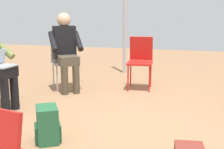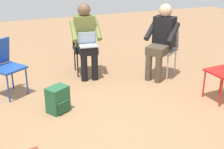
{
  "view_description": "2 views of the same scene",
  "coord_description": "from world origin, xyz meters",
  "px_view_note": "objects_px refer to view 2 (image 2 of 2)",
  "views": [
    {
      "loc": [
        0.7,
        -3.11,
        1.3
      ],
      "look_at": [
        -0.27,
        0.38,
        0.53
      ],
      "focal_mm": 50.0,
      "sensor_mm": 36.0,
      "label": 1
    },
    {
      "loc": [
        3.09,
        -1.17,
        2.05
      ],
      "look_at": [
        -0.39,
        0.19,
        0.55
      ],
      "focal_mm": 50.0,
      "sensor_mm": 36.0,
      "label": 2
    }
  ],
  "objects_px": {
    "chair_southwest": "(5,63)",
    "person_with_laptop": "(86,37)",
    "chair_west": "(85,45)",
    "chair_northwest": "(165,46)",
    "backpack_by_empty_chair": "(58,101)",
    "person_in_black": "(162,37)"
  },
  "relations": [
    {
      "from": "person_with_laptop",
      "to": "person_in_black",
      "type": "xyz_separation_m",
      "value": [
        0.53,
        1.16,
        0.0
      ]
    },
    {
      "from": "chair_northwest",
      "to": "person_in_black",
      "type": "bearing_deg",
      "value": 90.0
    },
    {
      "from": "backpack_by_empty_chair",
      "to": "chair_southwest",
      "type": "bearing_deg",
      "value": -144.46
    },
    {
      "from": "person_with_laptop",
      "to": "backpack_by_empty_chair",
      "type": "relative_size",
      "value": 3.44
    },
    {
      "from": "chair_west",
      "to": "chair_northwest",
      "type": "relative_size",
      "value": 1.0
    },
    {
      "from": "backpack_by_empty_chair",
      "to": "person_with_laptop",
      "type": "bearing_deg",
      "value": 146.7
    },
    {
      "from": "chair_southwest",
      "to": "person_in_black",
      "type": "bearing_deg",
      "value": 141.42
    },
    {
      "from": "chair_west",
      "to": "person_in_black",
      "type": "bearing_deg",
      "value": 155.39
    },
    {
      "from": "chair_west",
      "to": "chair_northwest",
      "type": "distance_m",
      "value": 1.41
    },
    {
      "from": "chair_northwest",
      "to": "chair_west",
      "type": "bearing_deg",
      "value": 28.98
    },
    {
      "from": "chair_west",
      "to": "chair_northwest",
      "type": "bearing_deg",
      "value": 161.66
    },
    {
      "from": "person_in_black",
      "to": "chair_northwest",
      "type": "bearing_deg",
      "value": -90.0
    },
    {
      "from": "chair_southwest",
      "to": "person_with_laptop",
      "type": "xyz_separation_m",
      "value": [
        -0.33,
        1.35,
        0.2
      ]
    },
    {
      "from": "chair_west",
      "to": "chair_northwest",
      "type": "xyz_separation_m",
      "value": [
        0.6,
        1.28,
        0.0
      ]
    },
    {
      "from": "chair_southwest",
      "to": "person_with_laptop",
      "type": "distance_m",
      "value": 1.41
    },
    {
      "from": "chair_southwest",
      "to": "person_with_laptop",
      "type": "bearing_deg",
      "value": 159.54
    },
    {
      "from": "chair_southwest",
      "to": "backpack_by_empty_chair",
      "type": "xyz_separation_m",
      "value": [
        0.83,
        0.59,
        -0.34
      ]
    },
    {
      "from": "chair_southwest",
      "to": "backpack_by_empty_chair",
      "type": "bearing_deg",
      "value": 91.4
    },
    {
      "from": "chair_northwest",
      "to": "person_in_black",
      "type": "relative_size",
      "value": 0.69
    },
    {
      "from": "person_with_laptop",
      "to": "person_in_black",
      "type": "height_order",
      "value": "same"
    },
    {
      "from": "chair_southwest",
      "to": "person_in_black",
      "type": "height_order",
      "value": "person_in_black"
    },
    {
      "from": "chair_southwest",
      "to": "person_with_laptop",
      "type": "relative_size",
      "value": 0.69
    }
  ]
}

